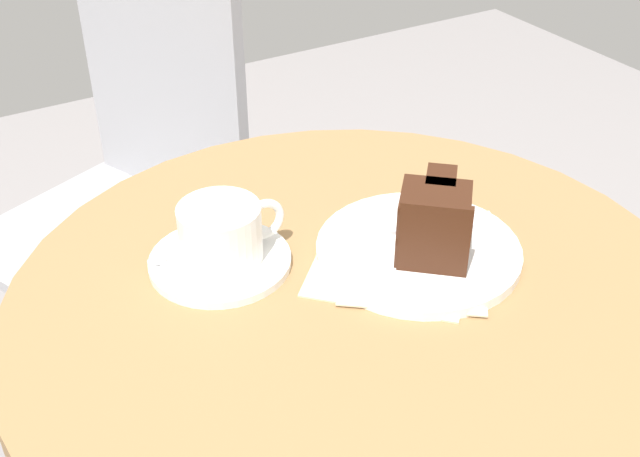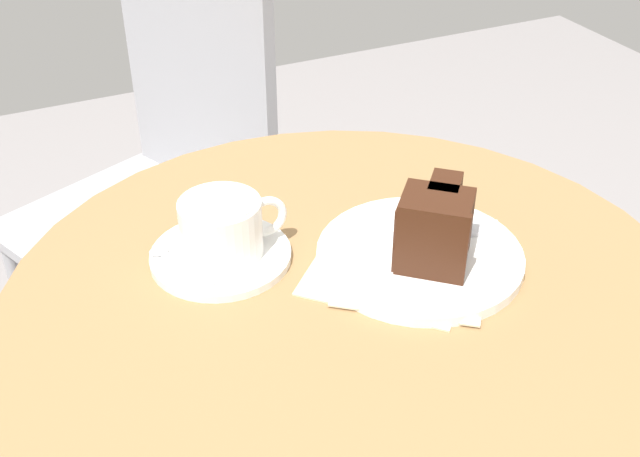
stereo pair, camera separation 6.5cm
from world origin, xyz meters
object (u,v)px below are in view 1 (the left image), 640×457
Objects in this scene: cake_plate at (418,250)px; teaspoon at (174,269)px; saucer at (220,261)px; napkin at (400,263)px; coffee_cup at (222,231)px; fork at (443,225)px; cafe_chair at (135,171)px; cake_slice at (436,222)px.

teaspoon is at bearing 158.37° from cake_plate.
saucer is 0.65× the size of napkin.
coffee_cup is 0.19m from napkin.
coffee_cup is 0.24m from fork.
fork is 0.17× the size of cafe_chair.
teaspoon is at bearing 155.01° from napkin.
coffee_cup is 1.29× the size of teaspoon.
coffee_cup reaches higher than fork.
coffee_cup reaches higher than cake_plate.
fork is at bearing 16.27° from napkin.
cake_slice is (0.20, -0.11, 0.04)m from saucer.
coffee_cup is 1.07× the size of cake_slice.
saucer is at bearing 149.47° from napkin.
cake_slice is at bearing -28.65° from saucer.
coffee_cup is 0.06m from teaspoon.
teaspoon is 0.27m from cake_slice.
cake_slice reaches higher than saucer.
cake_slice is (0.19, -0.11, 0.01)m from coffee_cup.
coffee_cup is (0.00, -0.00, 0.04)m from saucer.
cafe_chair reaches higher than coffee_cup.
saucer is 0.25m from fork.
cafe_chair is (0.14, 0.57, -0.21)m from teaspoon.
cake_plate is at bearing 116.29° from cake_slice.
fork is (0.28, -0.08, 0.00)m from teaspoon.
cake_plate is at bearing 9.69° from napkin.
teaspoon is (-0.05, 0.00, 0.01)m from saucer.
cafe_chair is (-0.10, 0.66, -0.20)m from cake_plate.
cafe_chair is (0.08, 0.57, -0.24)m from coffee_cup.
coffee_cup is at bearing -31.56° from cafe_chair.
coffee_cup is 0.21m from cake_plate.
cake_slice is 0.06m from napkin.
cake_plate is at bearing -26.23° from coffee_cup.
coffee_cup is at bearing 153.77° from cake_plate.
saucer reaches higher than napkin.
cake_plate reaches higher than napkin.
coffee_cup is 0.51× the size of napkin.
fork is at bearing -17.86° from saucer.
coffee_cup is 0.63m from cafe_chair.
saucer is 0.21m from cake_plate.
fork is (0.04, 0.02, 0.01)m from cake_plate.
cake_slice is at bearing -18.66° from napkin.
cake_slice is 0.12× the size of cafe_chair.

